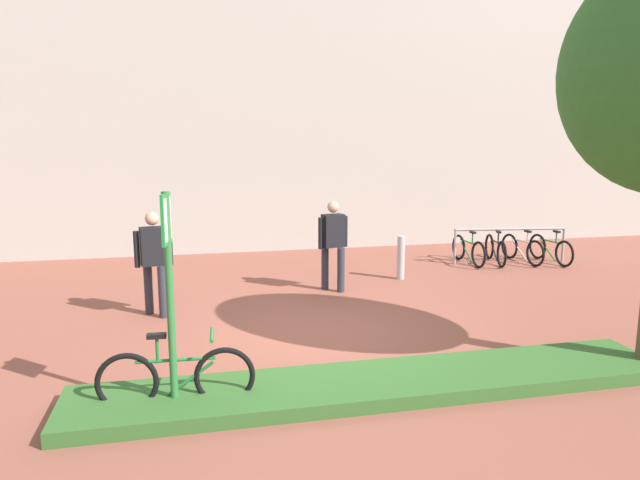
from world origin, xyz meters
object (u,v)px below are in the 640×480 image
bike_rack_cluster (509,248)px  bollard_steel (401,258)px  bike_at_sign (177,378)px  parking_sign_post (169,270)px  person_suited_navy (154,257)px  person_suited_dark (333,240)px

bike_rack_cluster → bollard_steel: (-3.02, -0.92, 0.10)m
bike_at_sign → bollard_steel: bollard_steel is taller
bollard_steel → bike_rack_cluster: bearing=17.0°
bike_at_sign → bollard_steel: size_ratio=1.87×
parking_sign_post → person_suited_navy: 3.59m
bike_at_sign → bike_rack_cluster: 9.44m
parking_sign_post → bollard_steel: (4.41, 4.99, -1.09)m
parking_sign_post → person_suited_navy: parking_sign_post is taller
bike_at_sign → person_suited_dark: bearing=57.4°
bike_at_sign → bike_rack_cluster: bearing=38.4°
bike_rack_cluster → person_suited_dark: (-4.60, -1.50, 0.64)m
person_suited_dark → bike_rack_cluster: bearing=18.0°
parking_sign_post → person_suited_navy: (-0.38, 3.52, -0.56)m
person_suited_dark → person_suited_navy: (-3.21, -0.90, 0.00)m
bike_rack_cluster → person_suited_dark: person_suited_dark is taller
person_suited_navy → bike_at_sign: bearing=-83.3°
person_suited_dark → person_suited_navy: same height
bike_rack_cluster → bollard_steel: bearing=-163.0°
parking_sign_post → bollard_steel: 6.75m
person_suited_dark → person_suited_navy: 3.33m
bike_rack_cluster → person_suited_navy: size_ratio=1.53×
bike_rack_cluster → bollard_steel: bollard_steel is taller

